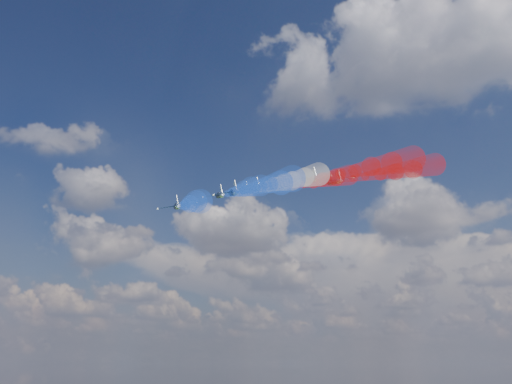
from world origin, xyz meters
The scene contains 16 objects.
jet_lead centered at (-19.02, 33.13, 178.14)m, with size 10.88×13.60×3.63m, color black, non-canonical shape.
trail_lead centered at (0.89, 9.34, 170.76)m, with size 4.53×51.77×4.53m, color white, non-canonical shape.
jet_inner_left centered at (-18.75, 17.67, 172.98)m, with size 10.88×13.60×3.63m, color black, non-canonical shape.
trail_inner_left centered at (1.17, -6.12, 165.60)m, with size 4.53×51.77×4.53m, color blue, non-canonical shape.
jet_inner_right centered at (-5.05, 30.79, 176.74)m, with size 10.88×13.60×3.63m, color black, non-canonical shape.
trail_inner_right centered at (14.87, 7.00, 169.36)m, with size 4.53×51.77×4.53m, color red, non-canonical shape.
jet_outer_left centered at (-21.98, 1.26, 166.23)m, with size 10.88×13.60×3.63m, color black, non-canonical shape.
trail_outer_left centered at (-2.07, -22.54, 158.85)m, with size 4.53×51.77×4.53m, color blue, non-canonical shape.
jet_center_third centered at (-4.80, 13.51, 172.02)m, with size 10.88×13.60×3.63m, color black, non-canonical shape.
trail_center_third centered at (15.12, -10.29, 164.64)m, with size 4.53×51.77×4.53m, color white, non-canonical shape.
jet_outer_right centered at (13.27, 26.74, 174.97)m, with size 10.88×13.60×3.63m, color black, non-canonical shape.
trail_outer_right centered at (33.18, 2.94, 167.58)m, with size 4.53×51.77×4.53m, color red, non-canonical shape.
jet_rear_left centered at (-3.63, -0.40, 167.21)m, with size 10.88×13.60×3.63m, color black, non-canonical shape.
trail_rear_left centered at (16.29, -24.20, 159.82)m, with size 4.53×51.77×4.53m, color blue, non-canonical shape.
jet_rear_right centered at (13.13, 9.61, 170.85)m, with size 10.88×13.60×3.63m, color black, non-canonical shape.
trail_rear_right centered at (33.04, -14.19, 163.47)m, with size 4.53×51.77×4.53m, color red, non-canonical shape.
Camera 1 is at (69.73, -125.59, 125.79)m, focal length 42.12 mm.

